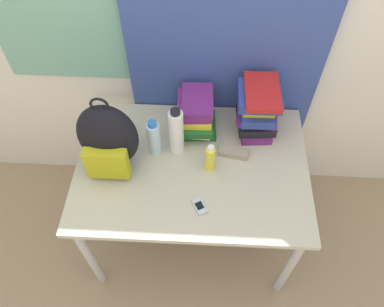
{
  "coord_description": "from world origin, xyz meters",
  "views": [
    {
      "loc": [
        0.05,
        -0.67,
        2.32
      ],
      "look_at": [
        0.0,
        0.42,
        0.85
      ],
      "focal_mm": 35.0,
      "sensor_mm": 36.0,
      "label": 1
    }
  ],
  "objects_px": {
    "backpack": "(108,139)",
    "book_stack_center": "(257,109)",
    "sunscreen_bottle": "(210,158)",
    "book_stack_left": "(195,114)",
    "sunglasses_case": "(233,153)",
    "water_bottle": "(154,138)",
    "cell_phone": "(199,206)",
    "sports_bottle": "(176,132)"
  },
  "relations": [
    {
      "from": "sunscreen_bottle",
      "to": "cell_phone",
      "type": "distance_m",
      "value": 0.24
    },
    {
      "from": "book_stack_left",
      "to": "sunglasses_case",
      "type": "distance_m",
      "value": 0.29
    },
    {
      "from": "book_stack_center",
      "to": "cell_phone",
      "type": "relative_size",
      "value": 2.95
    },
    {
      "from": "sunglasses_case",
      "to": "book_stack_left",
      "type": "bearing_deg",
      "value": 137.87
    },
    {
      "from": "water_bottle",
      "to": "backpack",
      "type": "bearing_deg",
      "value": -157.73
    },
    {
      "from": "cell_phone",
      "to": "sunglasses_case",
      "type": "height_order",
      "value": "sunglasses_case"
    },
    {
      "from": "sunscreen_bottle",
      "to": "cell_phone",
      "type": "relative_size",
      "value": 1.74
    },
    {
      "from": "backpack",
      "to": "sports_bottle",
      "type": "height_order",
      "value": "backpack"
    },
    {
      "from": "book_stack_center",
      "to": "water_bottle",
      "type": "xyz_separation_m",
      "value": [
        -0.52,
        -0.18,
        -0.05
      ]
    },
    {
      "from": "water_bottle",
      "to": "sunscreen_bottle",
      "type": "distance_m",
      "value": 0.3
    },
    {
      "from": "book_stack_left",
      "to": "sports_bottle",
      "type": "relative_size",
      "value": 0.96
    },
    {
      "from": "book_stack_center",
      "to": "book_stack_left",
      "type": "bearing_deg",
      "value": -179.45
    },
    {
      "from": "sunglasses_case",
      "to": "book_stack_center",
      "type": "bearing_deg",
      "value": 58.37
    },
    {
      "from": "book_stack_left",
      "to": "sunscreen_bottle",
      "type": "relative_size",
      "value": 1.64
    },
    {
      "from": "backpack",
      "to": "book_stack_left",
      "type": "height_order",
      "value": "backpack"
    },
    {
      "from": "water_bottle",
      "to": "sunscreen_bottle",
      "type": "bearing_deg",
      "value": -18.06
    },
    {
      "from": "backpack",
      "to": "book_stack_center",
      "type": "xyz_separation_m",
      "value": [
        0.72,
        0.27,
        -0.04
      ]
    },
    {
      "from": "book_stack_left",
      "to": "book_stack_center",
      "type": "xyz_separation_m",
      "value": [
        0.32,
        0.0,
        0.05
      ]
    },
    {
      "from": "sports_bottle",
      "to": "sunscreen_bottle",
      "type": "relative_size",
      "value": 1.7
    },
    {
      "from": "water_bottle",
      "to": "sports_bottle",
      "type": "bearing_deg",
      "value": 8.71
    },
    {
      "from": "book_stack_center",
      "to": "sports_bottle",
      "type": "relative_size",
      "value": 1.0
    },
    {
      "from": "book_stack_left",
      "to": "book_stack_center",
      "type": "relative_size",
      "value": 0.97
    },
    {
      "from": "water_bottle",
      "to": "sunglasses_case",
      "type": "bearing_deg",
      "value": -0.51
    },
    {
      "from": "book_stack_center",
      "to": "water_bottle",
      "type": "bearing_deg",
      "value": -160.46
    },
    {
      "from": "backpack",
      "to": "book_stack_center",
      "type": "bearing_deg",
      "value": 20.32
    },
    {
      "from": "book_stack_left",
      "to": "sports_bottle",
      "type": "distance_m",
      "value": 0.19
    },
    {
      "from": "backpack",
      "to": "cell_phone",
      "type": "relative_size",
      "value": 4.5
    },
    {
      "from": "water_bottle",
      "to": "cell_phone",
      "type": "distance_m",
      "value": 0.41
    },
    {
      "from": "book_stack_left",
      "to": "book_stack_center",
      "type": "bearing_deg",
      "value": 0.55
    },
    {
      "from": "sports_bottle",
      "to": "sunglasses_case",
      "type": "relative_size",
      "value": 1.9
    },
    {
      "from": "book_stack_left",
      "to": "sunscreen_bottle",
      "type": "bearing_deg",
      "value": -72.79
    },
    {
      "from": "sunscreen_bottle",
      "to": "cell_phone",
      "type": "bearing_deg",
      "value": -100.5
    },
    {
      "from": "cell_phone",
      "to": "backpack",
      "type": "bearing_deg",
      "value": 151.83
    },
    {
      "from": "book_stack_center",
      "to": "sunscreen_bottle",
      "type": "relative_size",
      "value": 1.69
    },
    {
      "from": "water_bottle",
      "to": "sunscreen_bottle",
      "type": "height_order",
      "value": "water_bottle"
    },
    {
      "from": "cell_phone",
      "to": "water_bottle",
      "type": "bearing_deg",
      "value": 127.01
    },
    {
      "from": "backpack",
      "to": "sunscreen_bottle",
      "type": "bearing_deg",
      "value": -1.15
    },
    {
      "from": "sports_bottle",
      "to": "book_stack_center",
      "type": "bearing_deg",
      "value": 22.31
    },
    {
      "from": "sunscreen_bottle",
      "to": "cell_phone",
      "type": "height_order",
      "value": "sunscreen_bottle"
    },
    {
      "from": "book_stack_center",
      "to": "sunscreen_bottle",
      "type": "distance_m",
      "value": 0.37
    },
    {
      "from": "backpack",
      "to": "water_bottle",
      "type": "bearing_deg",
      "value": 22.27
    },
    {
      "from": "book_stack_left",
      "to": "cell_phone",
      "type": "xyz_separation_m",
      "value": [
        0.04,
        -0.5,
        -0.09
      ]
    }
  ]
}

